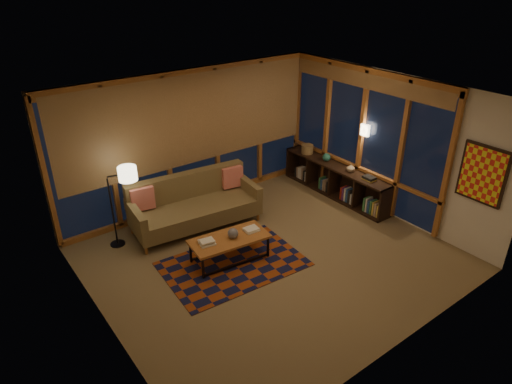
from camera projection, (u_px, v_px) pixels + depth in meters
floor at (271, 257)px, 7.61m from camera, size 5.50×5.00×0.01m
ceiling at (274, 98)px, 6.38m from camera, size 5.50×5.00×0.01m
walls at (272, 185)px, 7.00m from camera, size 5.51×5.01×2.70m
window_wall_back at (193, 140)px, 8.72m from camera, size 5.30×0.16×2.60m
window_wall_right at (360, 137)px, 8.86m from camera, size 0.16×3.70×2.60m
wall_art at (482, 174)px, 7.09m from camera, size 0.06×0.74×0.94m
wall_sconce at (365, 130)px, 8.63m from camera, size 0.12×0.18×0.22m
sofa at (195, 204)px, 8.27m from camera, size 2.39×1.18×0.94m
pillow_left at (143, 200)px, 7.97m from camera, size 0.43×0.20×0.41m
pillow_right at (232, 179)px, 8.76m from camera, size 0.42×0.20×0.41m
area_rug at (233, 264)px, 7.43m from camera, size 2.31×1.63×0.01m
coffee_table at (230, 249)px, 7.45m from camera, size 1.34×0.73×0.43m
book_stack_a at (207, 242)px, 7.19m from camera, size 0.25×0.21×0.07m
book_stack_b at (251, 229)px, 7.55m from camera, size 0.28×0.23×0.05m
ceramic_pot at (233, 233)px, 7.32m from camera, size 0.20×0.20×0.17m
floor_lamp at (112, 209)px, 7.63m from camera, size 0.53×0.41×1.42m
bookshelf at (335, 180)px, 9.49m from camera, size 0.40×2.68×0.67m
basket at (307, 149)px, 9.89m from camera, size 0.31×0.31×0.19m
teal_bowl at (326, 157)px, 9.51m from camera, size 0.20×0.20×0.17m
vase at (351, 168)px, 9.03m from camera, size 0.20×0.20×0.17m
shelf_book_stack at (369, 178)px, 8.71m from camera, size 0.26×0.30×0.08m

